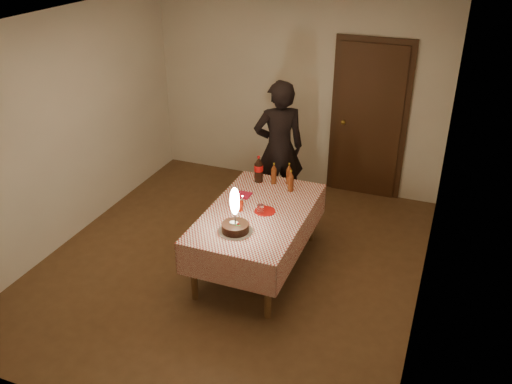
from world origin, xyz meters
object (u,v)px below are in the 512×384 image
at_px(clear_cup, 260,209).
at_px(photographer, 279,148).
at_px(cola_bottle, 259,169).
at_px(amber_bottle_right, 291,181).
at_px(dining_table, 258,219).
at_px(red_cup, 239,206).
at_px(red_plate, 265,211).
at_px(amber_bottle_left, 274,174).
at_px(birthday_cake, 235,221).
at_px(amber_bottle_mid, 289,174).

relative_size(clear_cup, photographer, 0.05).
distance_m(cola_bottle, amber_bottle_right, 0.43).
relative_size(dining_table, amber_bottle_right, 6.75).
distance_m(red_cup, amber_bottle_right, 0.72).
height_order(red_plate, clear_cup, clear_cup).
bearing_deg(amber_bottle_left, birthday_cake, -89.70).
height_order(dining_table, red_cup, red_cup).
bearing_deg(red_plate, amber_bottle_right, 79.10).
distance_m(red_plate, photographer, 1.31).
distance_m(dining_table, red_cup, 0.24).
height_order(red_cup, amber_bottle_mid, amber_bottle_mid).
bearing_deg(red_cup, photographer, 91.34).
distance_m(dining_table, birthday_cake, 0.51).
distance_m(dining_table, amber_bottle_right, 0.63).
bearing_deg(birthday_cake, cola_bottle, 99.46).
bearing_deg(amber_bottle_right, cola_bottle, 167.19).
bearing_deg(cola_bottle, dining_table, -69.66).
relative_size(amber_bottle_left, amber_bottle_mid, 1.00).
relative_size(red_plate, clear_cup, 2.44).
bearing_deg(clear_cup, red_cup, -171.61).
relative_size(dining_table, cola_bottle, 5.42).
xyz_separation_m(red_cup, photographer, (-0.03, 1.34, 0.12)).
height_order(clear_cup, photographer, photographer).
height_order(dining_table, birthday_cake, birthday_cake).
bearing_deg(red_cup, amber_bottle_left, 80.43).
xyz_separation_m(red_cup, amber_bottle_left, (0.12, 0.73, 0.07)).
distance_m(birthday_cake, red_plate, 0.51).
xyz_separation_m(dining_table, cola_bottle, (-0.25, 0.66, 0.25)).
distance_m(birthday_cake, amber_bottle_left, 1.13).
distance_m(birthday_cake, amber_bottle_right, 1.04).
bearing_deg(red_plate, photographer, 102.88).
height_order(cola_bottle, amber_bottle_right, cola_bottle).
bearing_deg(red_cup, dining_table, 14.52).
bearing_deg(amber_bottle_right, photographer, 118.50).
bearing_deg(cola_bottle, photographer, 87.66).
distance_m(dining_table, clear_cup, 0.15).
height_order(red_plate, amber_bottle_mid, amber_bottle_mid).
distance_m(cola_bottle, amber_bottle_mid, 0.35).
xyz_separation_m(cola_bottle, amber_bottle_left, (0.18, 0.02, -0.03)).
height_order(birthday_cake, amber_bottle_right, birthday_cake).
bearing_deg(cola_bottle, red_plate, -63.66).
distance_m(red_cup, photographer, 1.35).
relative_size(red_plate, red_cup, 2.20).
relative_size(amber_bottle_right, amber_bottle_mid, 1.00).
bearing_deg(amber_bottle_mid, amber_bottle_left, -160.77).
relative_size(red_cup, clear_cup, 1.11).
bearing_deg(amber_bottle_mid, clear_cup, -94.74).
bearing_deg(birthday_cake, red_cup, 107.62).
relative_size(amber_bottle_left, photographer, 0.15).
bearing_deg(amber_bottle_left, cola_bottle, -174.99).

